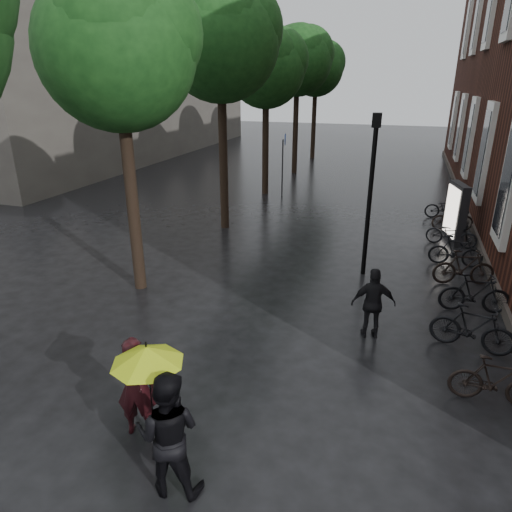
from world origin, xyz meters
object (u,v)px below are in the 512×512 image
at_px(person_black, 168,434).
at_px(person_burgundy, 136,386).
at_px(pedestrian_walking, 373,303).
at_px(lamp_post, 371,181).
at_px(parked_bicycles, 460,257).
at_px(ad_lightbox, 456,213).

bearing_deg(person_black, person_burgundy, -48.77).
relative_size(person_burgundy, pedestrian_walking, 1.08).
bearing_deg(lamp_post, parked_bicycles, 21.05).
bearing_deg(pedestrian_walking, lamp_post, -95.07).
relative_size(pedestrian_walking, lamp_post, 0.36).
bearing_deg(pedestrian_walking, parked_bicycles, -128.73).
xyz_separation_m(person_black, parked_bicycles, (4.60, 9.84, -0.48)).
xyz_separation_m(person_black, pedestrian_walking, (2.37, 5.15, -0.13)).
xyz_separation_m(pedestrian_walking, ad_lightbox, (2.25, 7.70, 0.23)).
relative_size(person_black, lamp_post, 0.41).
bearing_deg(pedestrian_walking, person_burgundy, 38.37).
xyz_separation_m(parked_bicycles, ad_lightbox, (0.02, 3.00, 0.58)).
height_order(pedestrian_walking, parked_bicycles, pedestrian_walking).
bearing_deg(person_burgundy, lamp_post, -127.97).
xyz_separation_m(ad_lightbox, lamp_post, (-2.78, -4.06, 1.78)).
bearing_deg(lamp_post, person_burgundy, -109.95).
bearing_deg(person_black, lamp_post, -111.79).
distance_m(person_black, parked_bicycles, 10.88).
distance_m(parked_bicycles, ad_lightbox, 3.05).
height_order(pedestrian_walking, ad_lightbox, ad_lightbox).
height_order(ad_lightbox, lamp_post, lamp_post).
relative_size(parked_bicycles, lamp_post, 2.76).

